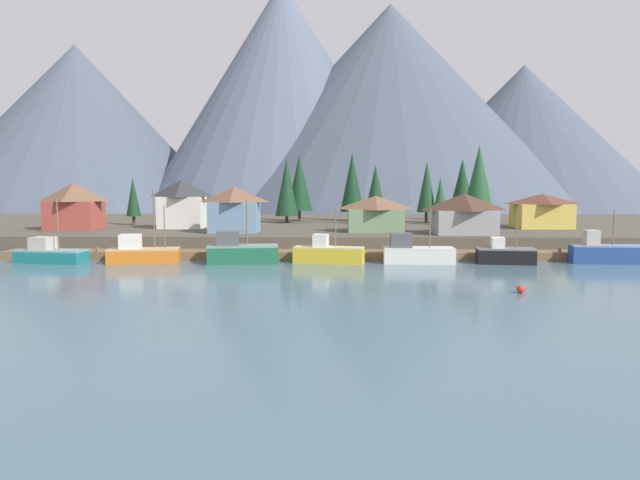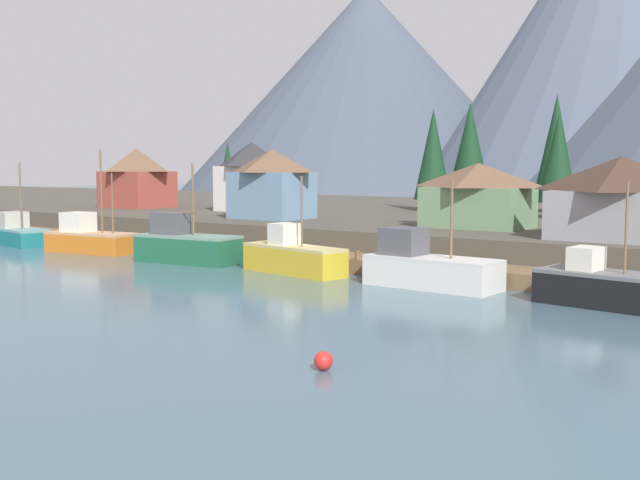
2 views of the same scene
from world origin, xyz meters
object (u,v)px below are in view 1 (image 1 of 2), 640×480
fishing_boat_teal (50,254)px  house_green (375,213)px  house_red (74,206)px  conifer_back_right (133,197)px  conifer_centre (479,182)px  conifer_mid_right (427,187)px  house_yellow (542,211)px  fishing_boat_white (416,253)px  conifer_far_left (462,187)px  fishing_boat_black (505,254)px  channel_buoy (521,289)px  conifer_far_right (299,183)px  house_grey (464,213)px  conifer_near_right (287,187)px  conifer_near_left (375,191)px  fishing_boat_blue (605,252)px  fishing_boat_orange (142,253)px  fishing_boat_green (241,252)px  fishing_boat_yellow (328,253)px  house_white (182,203)px  house_blue (234,209)px  conifer_mid_left (352,182)px

fishing_boat_teal → house_green: size_ratio=1.05×
house_red → conifer_back_right: bearing=56.8°
house_green → conifer_centre: size_ratio=0.62×
conifer_mid_right → conifer_centre: bearing=-34.1°
house_yellow → fishing_boat_teal: bearing=-161.3°
fishing_boat_white → conifer_far_left: 42.89m
fishing_boat_black → conifer_back_right: size_ratio=0.89×
fishing_boat_teal → fishing_boat_black: bearing=9.0°
channel_buoy → fishing_boat_white: bearing=108.1°
house_green → conifer_far_right: (-12.00, 23.31, 4.26)m
house_green → conifer_mid_right: (10.27, 19.74, 3.56)m
house_grey → conifer_near_right: (-25.65, 21.79, 3.27)m
conifer_near_left → fishing_boat_blue: bearing=-49.7°
fishing_boat_orange → conifer_near_left: conifer_near_left is taller
fishing_boat_green → fishing_boat_yellow: (10.23, 0.24, -0.17)m
house_white → fishing_boat_yellow: bearing=-43.2°
fishing_boat_blue → conifer_mid_right: (-15.63, 34.28, 7.37)m
conifer_far_right → fishing_boat_green: bearing=-97.2°
fishing_boat_teal → fishing_boat_yellow: fishing_boat_teal is taller
house_grey → conifer_far_left: 29.33m
house_yellow → channel_buoy: size_ratio=11.93×
fishing_boat_white → conifer_near_left: conifer_near_left is taller
house_white → conifer_mid_right: bearing=19.2°
fishing_boat_orange → fishing_boat_blue: 54.46m
fishing_boat_teal → fishing_boat_yellow: (32.90, 0.22, 0.09)m
house_blue → conifer_near_left: size_ratio=0.72×
conifer_mid_left → house_grey: bearing=-62.6°
fishing_boat_black → conifer_far_left: (3.47, 40.06, 7.55)m
fishing_boat_orange → house_yellow: fishing_boat_orange is taller
fishing_boat_green → house_blue: size_ratio=1.21×
conifer_mid_right → conifer_centre: size_ratio=0.81×
fishing_boat_yellow → fishing_boat_white: (10.33, 0.15, 0.08)m
conifer_centre → fishing_boat_green: bearing=-139.5°
house_red → conifer_near_left: 46.89m
house_white → house_yellow: bearing=1.0°
conifer_back_right → conifer_far_right: 28.76m
fishing_boat_yellow → house_green: (6.62, 14.94, 3.95)m
channel_buoy → house_green: bearing=106.4°
conifer_near_left → conifer_back_right: (-39.57, -2.32, -1.06)m
fishing_boat_green → fishing_boat_yellow: 10.23m
fishing_boat_black → conifer_mid_right: conifer_mid_right is taller
fishing_boat_white → house_white: 39.13m
fishing_boat_teal → fishing_boat_black: size_ratio=1.25×
conifer_back_right → conifer_far_left: size_ratio=0.69×
fishing_boat_yellow → house_green: size_ratio=1.05×
fishing_boat_green → conifer_far_right: conifer_far_right is taller
fishing_boat_blue → conifer_centre: 31.26m
fishing_boat_white → house_blue: house_blue is taller
house_blue → conifer_mid_right: size_ratio=0.66×
conifer_near_left → channel_buoy: bearing=-79.6°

